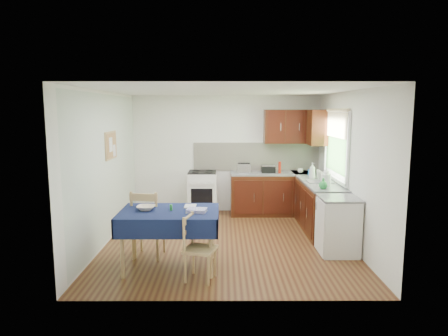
{
  "coord_description": "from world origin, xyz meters",
  "views": [
    {
      "loc": [
        -0.07,
        -6.46,
        2.2
      ],
      "look_at": [
        -0.05,
        0.07,
        1.24
      ],
      "focal_mm": 32.0,
      "sensor_mm": 36.0,
      "label": 1
    }
  ],
  "objects_px": {
    "toaster": "(244,168)",
    "sandwich_press": "(268,169)",
    "dish_rack": "(320,181)",
    "kettle": "(326,179)",
    "chair_near": "(197,246)",
    "chair_far": "(147,222)",
    "dining_table": "(169,218)"
  },
  "relations": [
    {
      "from": "toaster",
      "to": "kettle",
      "type": "xyz_separation_m",
      "value": [
        1.32,
        -1.46,
        0.03
      ]
    },
    {
      "from": "toaster",
      "to": "sandwich_press",
      "type": "bearing_deg",
      "value": 13.56
    },
    {
      "from": "chair_far",
      "to": "toaster",
      "type": "distance_m",
      "value": 2.91
    },
    {
      "from": "dish_rack",
      "to": "chair_near",
      "type": "bearing_deg",
      "value": -141.33
    },
    {
      "from": "chair_near",
      "to": "kettle",
      "type": "xyz_separation_m",
      "value": [
        2.1,
        1.74,
        0.57
      ]
    },
    {
      "from": "chair_far",
      "to": "sandwich_press",
      "type": "xyz_separation_m",
      "value": [
        2.07,
        2.49,
        0.44
      ]
    },
    {
      "from": "toaster",
      "to": "chair_near",
      "type": "bearing_deg",
      "value": -99.05
    },
    {
      "from": "chair_near",
      "to": "sandwich_press",
      "type": "relative_size",
      "value": 3.05
    },
    {
      "from": "chair_far",
      "to": "dish_rack",
      "type": "height_order",
      "value": "dish_rack"
    },
    {
      "from": "chair_near",
      "to": "toaster",
      "type": "bearing_deg",
      "value": 2.06
    },
    {
      "from": "sandwich_press",
      "to": "dish_rack",
      "type": "xyz_separation_m",
      "value": [
        0.82,
        -1.13,
        -0.06
      ]
    },
    {
      "from": "chair_near",
      "to": "toaster",
      "type": "distance_m",
      "value": 3.34
    },
    {
      "from": "sandwich_press",
      "to": "dish_rack",
      "type": "relative_size",
      "value": 0.62
    },
    {
      "from": "dish_rack",
      "to": "kettle",
      "type": "distance_m",
      "value": 0.42
    },
    {
      "from": "toaster",
      "to": "chair_far",
      "type": "bearing_deg",
      "value": -118.41
    },
    {
      "from": "chair_far",
      "to": "sandwich_press",
      "type": "relative_size",
      "value": 3.64
    },
    {
      "from": "sandwich_press",
      "to": "kettle",
      "type": "distance_m",
      "value": 1.74
    },
    {
      "from": "kettle",
      "to": "toaster",
      "type": "bearing_deg",
      "value": 132.21
    },
    {
      "from": "dining_table",
      "to": "chair_far",
      "type": "relative_size",
      "value": 1.32
    },
    {
      "from": "dining_table",
      "to": "sandwich_press",
      "type": "relative_size",
      "value": 4.79
    },
    {
      "from": "dish_rack",
      "to": "sandwich_press",
      "type": "bearing_deg",
      "value": 118.81
    },
    {
      "from": "dish_rack",
      "to": "kettle",
      "type": "xyz_separation_m",
      "value": [
        -0.0,
        -0.41,
        0.1
      ]
    },
    {
      "from": "toaster",
      "to": "dish_rack",
      "type": "height_order",
      "value": "same"
    },
    {
      "from": "chair_far",
      "to": "sandwich_press",
      "type": "bearing_deg",
      "value": -122.31
    },
    {
      "from": "dish_rack",
      "to": "chair_far",
      "type": "bearing_deg",
      "value": -161.78
    },
    {
      "from": "toaster",
      "to": "kettle",
      "type": "distance_m",
      "value": 1.97
    },
    {
      "from": "kettle",
      "to": "dish_rack",
      "type": "bearing_deg",
      "value": 89.55
    },
    {
      "from": "dish_rack",
      "to": "kettle",
      "type": "bearing_deg",
      "value": -97.46
    },
    {
      "from": "dining_table",
      "to": "chair_near",
      "type": "height_order",
      "value": "chair_near"
    },
    {
      "from": "sandwich_press",
      "to": "dish_rack",
      "type": "distance_m",
      "value": 1.4
    },
    {
      "from": "chair_near",
      "to": "dish_rack",
      "type": "height_order",
      "value": "dish_rack"
    },
    {
      "from": "sandwich_press",
      "to": "kettle",
      "type": "height_order",
      "value": "kettle"
    }
  ]
}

